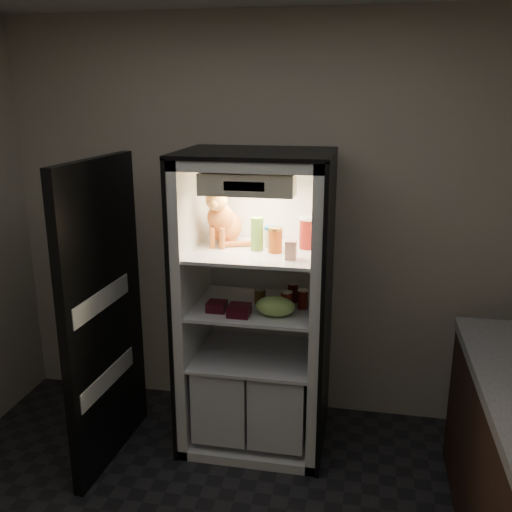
{
  "coord_description": "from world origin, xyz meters",
  "views": [
    {
      "loc": [
        0.64,
        -1.9,
        2.2
      ],
      "look_at": [
        0.01,
        1.32,
        1.25
      ],
      "focal_mm": 40.0,
      "sensor_mm": 36.0,
      "label": 1
    }
  ],
  "objects_px": {
    "cream_carton": "(291,250)",
    "berry_box_right": "(239,310)",
    "salsa_jar": "(275,240)",
    "berry_box_left": "(217,306)",
    "refrigerator": "(257,323)",
    "soda_can_c": "(286,302)",
    "tabby_cat": "(223,221)",
    "parmesan_shaker": "(257,234)",
    "pepper_jar": "(309,233)",
    "condiment_jar": "(260,296)",
    "mayo_tub": "(272,237)",
    "soda_can_a": "(293,292)",
    "soda_can_b": "(303,299)",
    "grape_bag": "(275,306)"
  },
  "relations": [
    {
      "from": "cream_carton",
      "to": "berry_box_right",
      "type": "bearing_deg",
      "value": -172.11
    },
    {
      "from": "salsa_jar",
      "to": "berry_box_left",
      "type": "height_order",
      "value": "salsa_jar"
    },
    {
      "from": "refrigerator",
      "to": "soda_can_c",
      "type": "height_order",
      "value": "refrigerator"
    },
    {
      "from": "tabby_cat",
      "to": "berry_box_left",
      "type": "xyz_separation_m",
      "value": [
        0.01,
        -0.24,
        -0.47
      ]
    },
    {
      "from": "parmesan_shaker",
      "to": "salsa_jar",
      "type": "height_order",
      "value": "parmesan_shaker"
    },
    {
      "from": "cream_carton",
      "to": "berry_box_right",
      "type": "distance_m",
      "value": 0.47
    },
    {
      "from": "salsa_jar",
      "to": "soda_can_c",
      "type": "distance_m",
      "value": 0.37
    },
    {
      "from": "berry_box_right",
      "to": "pepper_jar",
      "type": "bearing_deg",
      "value": 38.8
    },
    {
      "from": "condiment_jar",
      "to": "salsa_jar",
      "type": "bearing_deg",
      "value": -29.46
    },
    {
      "from": "refrigerator",
      "to": "salsa_jar",
      "type": "relative_size",
      "value": 12.62
    },
    {
      "from": "mayo_tub",
      "to": "pepper_jar",
      "type": "relative_size",
      "value": 0.67
    },
    {
      "from": "tabby_cat",
      "to": "soda_can_a",
      "type": "distance_m",
      "value": 0.62
    },
    {
      "from": "tabby_cat",
      "to": "salsa_jar",
      "type": "height_order",
      "value": "tabby_cat"
    },
    {
      "from": "mayo_tub",
      "to": "tabby_cat",
      "type": "bearing_deg",
      "value": 178.51
    },
    {
      "from": "mayo_tub",
      "to": "soda_can_b",
      "type": "bearing_deg",
      "value": -24.37
    },
    {
      "from": "refrigerator",
      "to": "soda_can_a",
      "type": "relative_size",
      "value": 15.68
    },
    {
      "from": "salsa_jar",
      "to": "condiment_jar",
      "type": "distance_m",
      "value": 0.39
    },
    {
      "from": "refrigerator",
      "to": "berry_box_left",
      "type": "distance_m",
      "value": 0.34
    },
    {
      "from": "berry_box_right",
      "to": "mayo_tub",
      "type": "bearing_deg",
      "value": 63.05
    },
    {
      "from": "mayo_tub",
      "to": "salsa_jar",
      "type": "distance_m",
      "value": 0.12
    },
    {
      "from": "tabby_cat",
      "to": "soda_can_a",
      "type": "bearing_deg",
      "value": 4.8
    },
    {
      "from": "salsa_jar",
      "to": "berry_box_left",
      "type": "relative_size",
      "value": 1.33
    },
    {
      "from": "soda_can_b",
      "to": "berry_box_left",
      "type": "relative_size",
      "value": 1.04
    },
    {
      "from": "salsa_jar",
      "to": "soda_can_c",
      "type": "xyz_separation_m",
      "value": [
        0.08,
        -0.06,
        -0.36
      ]
    },
    {
      "from": "parmesan_shaker",
      "to": "mayo_tub",
      "type": "bearing_deg",
      "value": 51.13
    },
    {
      "from": "tabby_cat",
      "to": "cream_carton",
      "type": "bearing_deg",
      "value": -24.22
    },
    {
      "from": "cream_carton",
      "to": "berry_box_left",
      "type": "relative_size",
      "value": 0.95
    },
    {
      "from": "parmesan_shaker",
      "to": "cream_carton",
      "type": "xyz_separation_m",
      "value": [
        0.22,
        -0.15,
        -0.05
      ]
    },
    {
      "from": "tabby_cat",
      "to": "parmesan_shaker",
      "type": "bearing_deg",
      "value": -18.72
    },
    {
      "from": "soda_can_a",
      "to": "tabby_cat",
      "type": "bearing_deg",
      "value": -179.5
    },
    {
      "from": "cream_carton",
      "to": "soda_can_a",
      "type": "distance_m",
      "value": 0.43
    },
    {
      "from": "parmesan_shaker",
      "to": "pepper_jar",
      "type": "height_order",
      "value": "parmesan_shaker"
    },
    {
      "from": "berry_box_left",
      "to": "salsa_jar",
      "type": "bearing_deg",
      "value": 19.31
    },
    {
      "from": "soda_can_a",
      "to": "berry_box_right",
      "type": "distance_m",
      "value": 0.4
    },
    {
      "from": "soda_can_a",
      "to": "berry_box_left",
      "type": "distance_m",
      "value": 0.49
    },
    {
      "from": "berry_box_left",
      "to": "condiment_jar",
      "type": "bearing_deg",
      "value": 37.05
    },
    {
      "from": "berry_box_left",
      "to": "parmesan_shaker",
      "type": "bearing_deg",
      "value": 32.93
    },
    {
      "from": "soda_can_a",
      "to": "soda_can_c",
      "type": "xyz_separation_m",
      "value": [
        -0.01,
        -0.19,
        0.0
      ]
    },
    {
      "from": "mayo_tub",
      "to": "grape_bag",
      "type": "distance_m",
      "value": 0.43
    },
    {
      "from": "soda_can_c",
      "to": "berry_box_right",
      "type": "relative_size",
      "value": 1.02
    },
    {
      "from": "refrigerator",
      "to": "soda_can_c",
      "type": "distance_m",
      "value": 0.33
    },
    {
      "from": "pepper_jar",
      "to": "soda_can_c",
      "type": "distance_m",
      "value": 0.44
    },
    {
      "from": "soda_can_a",
      "to": "soda_can_b",
      "type": "height_order",
      "value": "soda_can_a"
    },
    {
      "from": "cream_carton",
      "to": "soda_can_c",
      "type": "distance_m",
      "value": 0.35
    },
    {
      "from": "parmesan_shaker",
      "to": "soda_can_c",
      "type": "relative_size",
      "value": 1.54
    },
    {
      "from": "salsa_jar",
      "to": "grape_bag",
      "type": "bearing_deg",
      "value": -79.07
    },
    {
      "from": "soda_can_b",
      "to": "soda_can_c",
      "type": "height_order",
      "value": "soda_can_c"
    },
    {
      "from": "refrigerator",
      "to": "mayo_tub",
      "type": "bearing_deg",
      "value": 18.96
    },
    {
      "from": "pepper_jar",
      "to": "soda_can_c",
      "type": "relative_size",
      "value": 1.48
    },
    {
      "from": "refrigerator",
      "to": "berry_box_right",
      "type": "relative_size",
      "value": 14.8
    }
  ]
}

